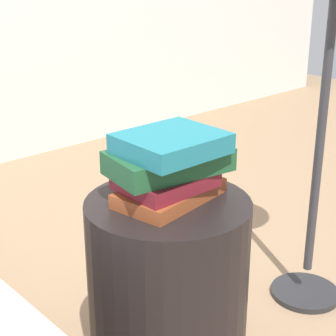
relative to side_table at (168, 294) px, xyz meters
The scene contains 5 objects.
side_table is the anchor object (origin of this frame).
book_rust 0.29m from the side_table, 30.52° to the left, with size 0.28×0.17×0.04m, color #994723.
book_maroon 0.33m from the side_table, 68.68° to the left, with size 0.22×0.18×0.04m, color maroon.
book_forest 0.38m from the side_table, 40.90° to the left, with size 0.30×0.17×0.06m, color #1E512D.
book_teal 0.43m from the side_table, 100.18° to the right, with size 0.24×0.21×0.05m, color #1E727F.
Camera 1 is at (-0.88, -0.97, 1.14)m, focal length 60.27 mm.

